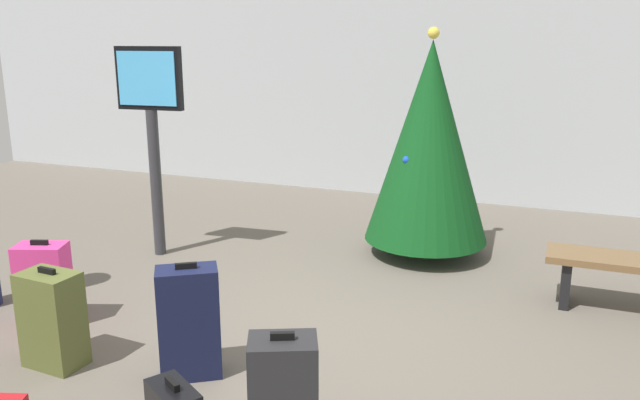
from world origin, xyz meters
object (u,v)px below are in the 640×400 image
object	(u,v)px
holiday_tree	(429,143)
flight_info_kiosk	(152,117)
waiting_bench	(636,273)
suitcase_1	(189,322)
suitcase_0	(44,285)
suitcase_4	(52,320)

from	to	relation	value
holiday_tree	flight_info_kiosk	size ratio (longest dim) A/B	1.09
waiting_bench	flight_info_kiosk	bearing A→B (deg)	-177.63
holiday_tree	suitcase_1	world-z (taller)	holiday_tree
holiday_tree	suitcase_0	distance (m)	3.88
holiday_tree	flight_info_kiosk	distance (m)	2.87
flight_info_kiosk	suitcase_1	distance (m)	2.89
suitcase_1	suitcase_0	bearing A→B (deg)	170.12
suitcase_1	waiting_bench	bearing A→B (deg)	37.61
flight_info_kiosk	suitcase_1	xyz separation A→B (m)	(1.71, -2.06, -1.09)
flight_info_kiosk	suitcase_0	world-z (taller)	flight_info_kiosk
suitcase_1	suitcase_4	size ratio (longest dim) A/B	1.12
waiting_bench	suitcase_4	bearing A→B (deg)	-147.51
suitcase_4	suitcase_1	bearing A→B (deg)	13.39
holiday_tree	suitcase_1	size ratio (longest dim) A/B	2.89
holiday_tree	suitcase_0	world-z (taller)	holiday_tree
flight_info_kiosk	suitcase_0	size ratio (longest dim) A/B	3.05
suitcase_0	waiting_bench	bearing A→B (deg)	23.97
waiting_bench	holiday_tree	bearing A→B (deg)	156.83
suitcase_4	suitcase_0	bearing A→B (deg)	138.29
suitcase_0	holiday_tree	bearing A→B (deg)	48.59
suitcase_1	suitcase_4	xyz separation A→B (m)	(-0.98, -0.23, -0.04)
suitcase_0	suitcase_1	xyz separation A→B (m)	(1.54, -0.27, 0.05)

